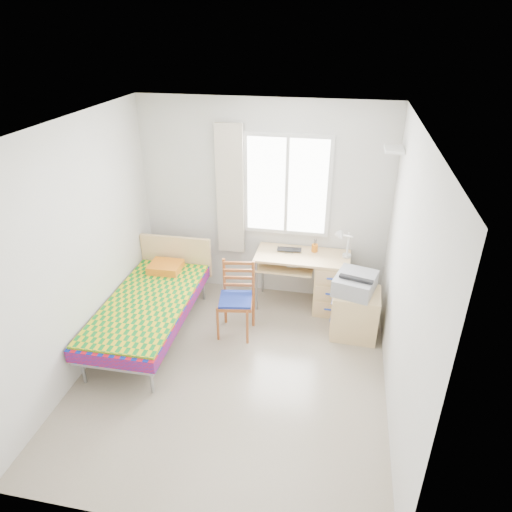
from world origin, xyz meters
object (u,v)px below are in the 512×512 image
(cabinet, at_px, (355,313))
(bed, at_px, (151,303))
(desk, at_px, (326,281))
(printer, at_px, (355,283))
(chair, at_px, (237,295))

(cabinet, bearing_deg, bed, -167.12)
(desk, relative_size, cabinet, 2.05)
(cabinet, distance_m, printer, 0.40)
(bed, bearing_deg, desk, 24.83)
(chair, relative_size, printer, 1.55)
(chair, height_order, printer, chair)
(bed, height_order, chair, chair)
(bed, distance_m, chair, 1.02)
(bed, relative_size, printer, 3.41)
(bed, relative_size, cabinet, 3.47)
(bed, xyz_separation_m, desk, (1.99, 0.95, -0.02))
(printer, bearing_deg, desk, 140.74)
(desk, distance_m, chair, 1.24)
(desk, distance_m, cabinet, 0.65)
(bed, bearing_deg, cabinet, 9.85)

